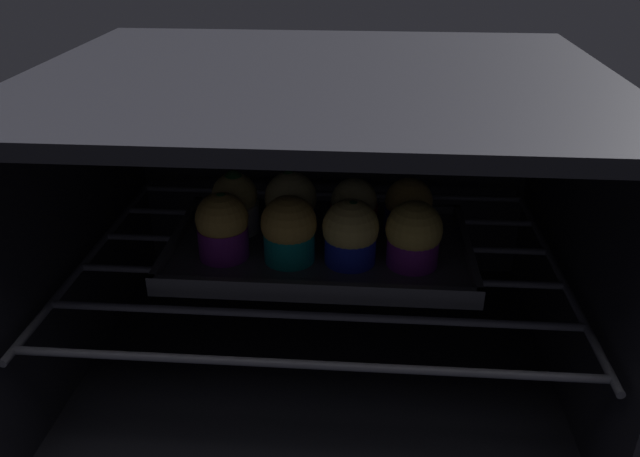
{
  "coord_description": "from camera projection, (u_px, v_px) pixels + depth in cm",
  "views": [
    {
      "loc": [
        4.83,
        -41.35,
        49.98
      ],
      "look_at": [
        0.0,
        22.55,
        17.36
      ],
      "focal_mm": 35.26,
      "sensor_mm": 36.0,
      "label": 1
    }
  ],
  "objects": [
    {
      "name": "muffin_row0_col3",
      "position": [
        414.0,
        236.0,
        0.68
      ],
      "size": [
        6.17,
        6.17,
        7.36
      ],
      "color": "#7A238C",
      "rests_on": "baking_tray"
    },
    {
      "name": "muffin_row0_col2",
      "position": [
        351.0,
        233.0,
        0.68
      ],
      "size": [
        6.18,
        6.18,
        7.34
      ],
      "color": "#1928B7",
      "rests_on": "baking_tray"
    },
    {
      "name": "muffin_row1_col2",
      "position": [
        354.0,
        208.0,
        0.74
      ],
      "size": [
        5.64,
        5.64,
        6.88
      ],
      "color": "red",
      "rests_on": "baking_tray"
    },
    {
      "name": "oven_rack",
      "position": [
        320.0,
        259.0,
        0.73
      ],
      "size": [
        54.8,
        42.0,
        0.8
      ],
      "color": "#51515B",
      "rests_on": "oven_cavity"
    },
    {
      "name": "muffin_row1_col1",
      "position": [
        291.0,
        204.0,
        0.74
      ],
      "size": [
        6.17,
        6.17,
        7.74
      ],
      "color": "#1928B7",
      "rests_on": "baking_tray"
    },
    {
      "name": "muffin_row1_col0",
      "position": [
        235.0,
        203.0,
        0.75
      ],
      "size": [
        5.64,
        5.64,
        7.76
      ],
      "color": "silver",
      "rests_on": "baking_tray"
    },
    {
      "name": "muffin_row1_col3",
      "position": [
        408.0,
        209.0,
        0.74
      ],
      "size": [
        5.64,
        5.64,
        7.01
      ],
      "color": "#1928B7",
      "rests_on": "baking_tray"
    },
    {
      "name": "muffin_row0_col0",
      "position": [
        222.0,
        226.0,
        0.69
      ],
      "size": [
        5.85,
        5.85,
        7.64
      ],
      "color": "#7A238C",
      "rests_on": "baking_tray"
    },
    {
      "name": "baking_tray",
      "position": [
        320.0,
        249.0,
        0.73
      ],
      "size": [
        34.5,
        20.63,
        2.2
      ],
      "color": "#4C4C51",
      "rests_on": "oven_rack"
    },
    {
      "name": "muffin_row0_col1",
      "position": [
        289.0,
        230.0,
        0.68
      ],
      "size": [
        6.15,
        6.15,
        7.55
      ],
      "color": "#0C8C84",
      "rests_on": "baking_tray"
    },
    {
      "name": "oven_cavity",
      "position": [
        322.0,
        217.0,
        0.75
      ],
      "size": [
        59.0,
        47.0,
        37.0
      ],
      "color": "black",
      "rests_on": "ground"
    }
  ]
}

